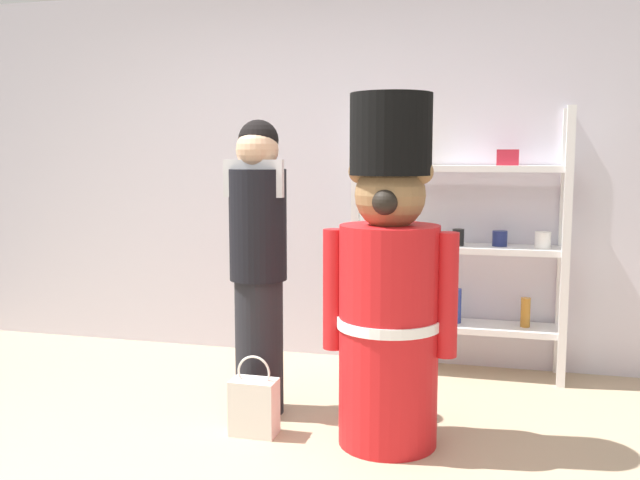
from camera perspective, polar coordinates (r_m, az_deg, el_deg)
back_wall at (r=4.95m, az=1.67°, el=5.37°), size 6.40×0.12×2.60m
merchandise_shelf at (r=4.65m, az=11.17°, el=-0.26°), size 1.36×0.35×1.73m
teddy_bear_guard at (r=3.43m, az=5.67°, el=-3.92°), size 0.67×0.51×1.73m
person_shopper at (r=3.84m, az=-5.06°, el=-1.54°), size 0.33×0.31×1.63m
shopping_bag at (r=3.71m, az=-5.40°, el=-13.35°), size 0.24×0.15×0.42m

